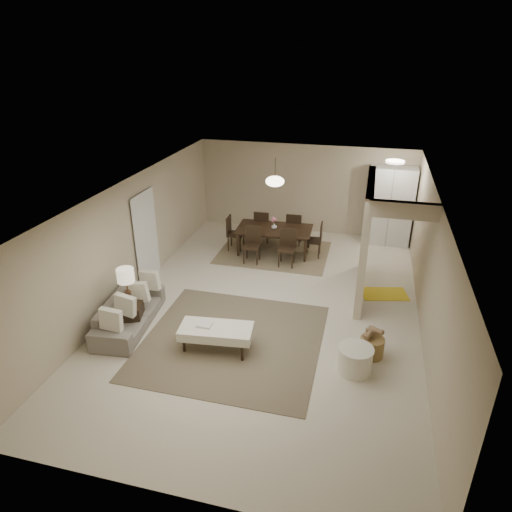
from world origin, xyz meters
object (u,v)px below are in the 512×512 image
(ottoman_bench, at_px, (216,332))
(round_pouf, at_px, (355,360))
(sofa, at_px, (129,313))
(side_table, at_px, (131,316))
(dining_table, at_px, (274,241))
(wicker_basket, at_px, (372,347))
(pantry_cabinet, at_px, (389,206))

(ottoman_bench, relative_size, round_pouf, 2.29)
(sofa, bearing_deg, round_pouf, -100.38)
(sofa, distance_m, side_table, 0.07)
(dining_table, bearing_deg, side_table, -117.71)
(sofa, relative_size, wicker_basket, 4.73)
(side_table, height_order, round_pouf, side_table)
(ottoman_bench, xyz_separation_m, side_table, (-1.82, 0.27, -0.12))
(ottoman_bench, bearing_deg, pantry_cabinet, 56.58)
(ottoman_bench, relative_size, dining_table, 0.70)
(pantry_cabinet, xyz_separation_m, sofa, (-4.80, -5.44, -0.76))
(ottoman_bench, distance_m, round_pouf, 2.43)
(pantry_cabinet, bearing_deg, dining_table, -153.35)
(wicker_basket, relative_size, dining_table, 0.22)
(pantry_cabinet, height_order, side_table, pantry_cabinet)
(sofa, bearing_deg, wicker_basket, -93.87)
(side_table, xyz_separation_m, wicker_basket, (4.51, 0.22, -0.07))
(sofa, distance_m, dining_table, 4.47)
(sofa, xyz_separation_m, ottoman_bench, (1.87, -0.30, 0.08))
(pantry_cabinet, height_order, round_pouf, pantry_cabinet)
(round_pouf, distance_m, dining_table, 4.91)
(pantry_cabinet, bearing_deg, side_table, -130.98)
(ottoman_bench, xyz_separation_m, wicker_basket, (2.69, 0.49, -0.19))
(sofa, distance_m, wicker_basket, 4.56)
(wicker_basket, bearing_deg, side_table, -177.17)
(sofa, xyz_separation_m, round_pouf, (4.29, -0.31, -0.06))
(pantry_cabinet, distance_m, sofa, 7.29)
(ottoman_bench, bearing_deg, sofa, 164.53)
(sofa, relative_size, side_table, 4.04)
(wicker_basket, distance_m, dining_table, 4.62)
(pantry_cabinet, bearing_deg, round_pouf, -95.07)
(pantry_cabinet, relative_size, sofa, 1.06)
(wicker_basket, bearing_deg, ottoman_bench, -169.65)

